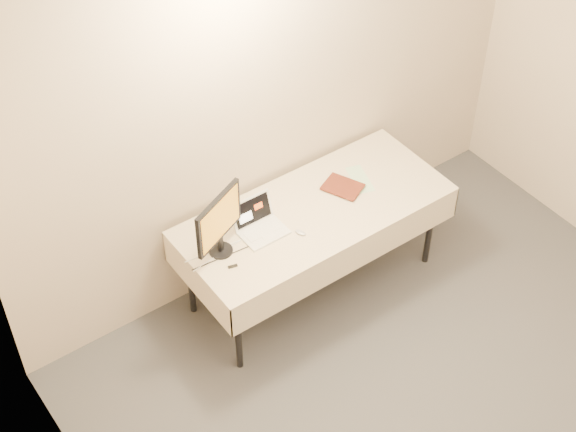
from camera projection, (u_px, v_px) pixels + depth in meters
back_wall at (274, 101)px, 5.69m from camera, size 4.00×0.10×2.70m
table at (314, 216)px, 5.88m from camera, size 1.86×0.81×0.74m
laptop at (259, 224)px, 5.67m from camera, size 0.30×0.27×0.20m
monitor at (219, 221)px, 5.38m from camera, size 0.41×0.20×0.45m
book at (337, 182)px, 5.85m from camera, size 0.18×0.10×0.26m
alarm_clock at (248, 205)px, 5.84m from camera, size 0.11×0.06×0.04m
clicker at (300, 232)px, 5.67m from camera, size 0.06×0.09×0.02m
paper_form at (360, 179)px, 6.06m from camera, size 0.19×0.31×0.00m
usb_dongle at (233, 266)px, 5.46m from camera, size 0.06×0.03×0.01m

